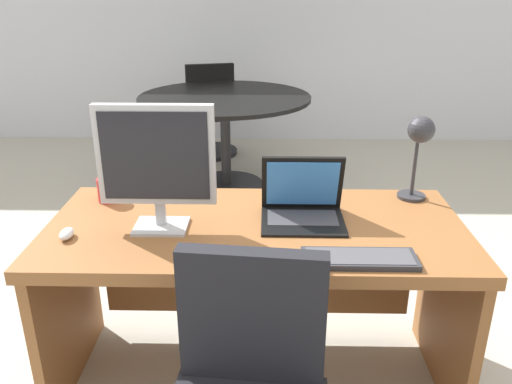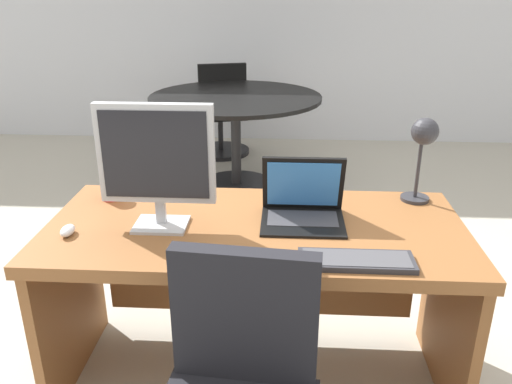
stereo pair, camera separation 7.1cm
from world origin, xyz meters
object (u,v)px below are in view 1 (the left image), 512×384
(mouse, at_px, (67,234))
(keyboard, at_px, (359,259))
(desk_lamp, at_px, (420,141))
(coffee_mug, at_px, (108,190))
(meeting_table, at_px, (225,119))
(meeting_chair_near, at_px, (209,119))
(desk, at_px, (256,262))
(monitor, at_px, (156,160))
(laptop, at_px, (302,199))

(mouse, bearing_deg, keyboard, -8.05)
(desk_lamp, xyz_separation_m, coffee_mug, (-1.30, -0.04, -0.21))
(desk_lamp, relative_size, meeting_table, 0.27)
(desk_lamp, xyz_separation_m, meeting_chair_near, (-1.19, 2.81, -0.62))
(desk, relative_size, mouse, 19.36)
(monitor, distance_m, laptop, 0.59)
(coffee_mug, relative_size, meeting_table, 0.08)
(monitor, height_order, meeting_table, monitor)
(desk_lamp, height_order, meeting_table, desk_lamp)
(desk, xyz_separation_m, meeting_chair_near, (-0.52, 3.03, -0.17))
(meeting_table, distance_m, meeting_chair_near, 0.91)
(monitor, height_order, desk_lamp, monitor)
(desk, distance_m, meeting_chair_near, 3.08)
(desk, relative_size, monitor, 3.39)
(laptop, height_order, mouse, laptop)
(desk_lamp, bearing_deg, keyboard, -120.45)
(coffee_mug, bearing_deg, desk, -15.64)
(monitor, relative_size, meeting_table, 0.35)
(mouse, xyz_separation_m, meeting_table, (0.39, 2.34, -0.16))
(mouse, relative_size, meeting_table, 0.06)
(desk_lamp, relative_size, coffee_mug, 3.36)
(desk_lamp, bearing_deg, laptop, -159.40)
(monitor, bearing_deg, desk_lamp, 16.08)
(mouse, distance_m, coffee_mug, 0.35)
(meeting_table, bearing_deg, desk_lamp, -63.90)
(meeting_chair_near, bearing_deg, desk, -80.28)
(monitor, height_order, laptop, monitor)
(laptop, distance_m, keyboard, 0.40)
(monitor, xyz_separation_m, coffee_mug, (-0.27, 0.26, -0.22))
(mouse, relative_size, desk_lamp, 0.23)
(desk_lamp, xyz_separation_m, meeting_table, (-0.96, 1.96, -0.41))
(desk, relative_size, meeting_table, 1.19)
(laptop, bearing_deg, meeting_chair_near, 103.17)
(desk_lamp, distance_m, coffee_mug, 1.32)
(monitor, height_order, mouse, monitor)
(keyboard, bearing_deg, coffee_mug, 153.30)
(keyboard, relative_size, meeting_chair_near, 0.42)
(meeting_table, xyz_separation_m, meeting_chair_near, (-0.23, 0.86, -0.22))
(meeting_chair_near, bearing_deg, mouse, -92.98)
(desk, height_order, coffee_mug, coffee_mug)
(laptop, bearing_deg, coffee_mug, 170.11)
(mouse, bearing_deg, monitor, 15.90)
(coffee_mug, distance_m, meeting_chair_near, 2.89)
(laptop, distance_m, desk_lamp, 0.55)
(mouse, distance_m, meeting_chair_near, 3.23)
(keyboard, distance_m, mouse, 1.05)
(laptop, bearing_deg, keyboard, -64.30)
(laptop, distance_m, meeting_chair_near, 3.11)
(monitor, relative_size, meeting_chair_near, 0.52)
(keyboard, relative_size, mouse, 4.61)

